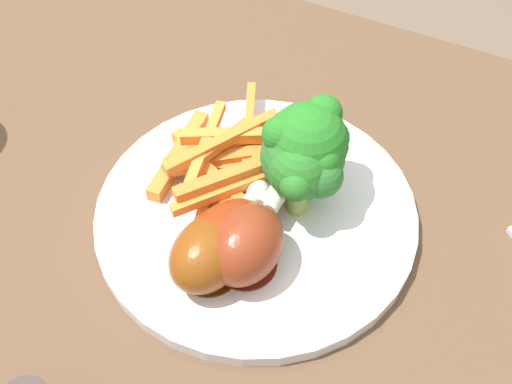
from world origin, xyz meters
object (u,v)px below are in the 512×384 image
Objects in this scene: broccoli_floret_middle at (307,141)px; carrot_fries_pile at (222,162)px; dinner_plate at (256,213)px; dining_table at (225,327)px; chicken_drumstick_extra at (211,249)px; broccoli_floret_back at (307,159)px; chicken_drumstick_far at (227,238)px; chicken_drumstick_near at (248,241)px; broccoli_floret_front at (300,170)px.

broccoli_floret_middle reaches higher than carrot_fries_pile.
broccoli_floret_middle is (0.02, 0.03, 0.06)m from dinner_plate.
dining_table is 11.53× the size of broccoli_floret_middle.
dining_table is 0.17m from chicken_drumstick_extra.
broccoli_floret_middle is (0.04, 0.07, 0.20)m from dining_table.
chicken_drumstick_far is (-0.03, -0.08, -0.02)m from broccoli_floret_back.
dining_table is 0.17m from chicken_drumstick_near.
chicken_drumstick_far is (0.04, -0.07, 0.00)m from carrot_fries_pile.
broccoli_floret_middle is 0.09m from chicken_drumstick_near.
chicken_drumstick_far is (0.02, -0.01, 0.17)m from dining_table.
dinner_plate is at bearing -153.28° from broccoli_floret_front.
broccoli_floret_back is (0.00, -0.01, -0.01)m from broccoli_floret_middle.
chicken_drumstick_extra is at bearing -109.70° from broccoli_floret_back.
carrot_fries_pile is (-0.06, -0.02, -0.04)m from broccoli_floret_middle.
chicken_drumstick_far reaches higher than dining_table.
broccoli_floret_front is 0.02m from broccoli_floret_middle.
dining_table is 8.72× the size of chicken_drumstick_extra.
chicken_drumstick_extra is at bearing -66.90° from dining_table.
carrot_fries_pile reaches higher than dinner_plate.
chicken_drumstick_near is (0.02, -0.05, 0.03)m from dinner_plate.
dinner_plate reaches higher than dining_table.
dining_table is 0.18m from carrot_fries_pile.
chicken_drumstick_far is 0.01m from chicken_drumstick_extra.
chicken_drumstick_near is (0.03, -0.01, 0.17)m from dining_table.
broccoli_floret_front is at bearing -90.13° from broccoli_floret_back.
broccoli_floret_front is at bearing 67.27° from chicken_drumstick_extra.
chicken_drumstick_far is at bearing 69.29° from chicken_drumstick_extra.
broccoli_floret_front is 0.92× the size of broccoli_floret_back.
dinner_plate is 2.26× the size of chicken_drumstick_extra.
broccoli_floret_front is at bearing 66.84° from chicken_drumstick_far.
chicken_drumstick_extra reaches higher than carrot_fries_pile.
chicken_drumstick_near is at bearing 38.69° from chicken_drumstick_extra.
broccoli_floret_front is 0.01m from broccoli_floret_back.
broccoli_floret_back reaches higher than chicken_drumstick_extra.
chicken_drumstick_extra is at bearing -141.31° from chicken_drumstick_near.
broccoli_floret_back is at bearing 8.75° from carrot_fries_pile.
broccoli_floret_back is 0.07m from carrot_fries_pile.
broccoli_floret_front is 0.39× the size of carrot_fries_pile.
chicken_drumstick_near is at bearing -15.48° from dining_table.
dinner_plate is 2.28× the size of chicken_drumstick_near.
broccoli_floret_front is 0.83× the size of broccoli_floret_middle.
broccoli_floret_front reaches higher than chicken_drumstick_extra.
dining_table is at bearing -118.21° from broccoli_floret_middle.
broccoli_floret_back is 0.68× the size of chicken_drumstick_extra.
broccoli_floret_front reaches higher than carrot_fries_pile.
broccoli_floret_front is 0.09m from chicken_drumstick_extra.
dining_table is 0.17m from chicken_drumstick_far.
chicken_drumstick_extra is (-0.02, -0.02, -0.00)m from chicken_drumstick_near.
chicken_drumstick_far is (-0.02, -0.00, -0.00)m from chicken_drumstick_near.
carrot_fries_pile is 1.61× the size of chicken_drumstick_extra.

